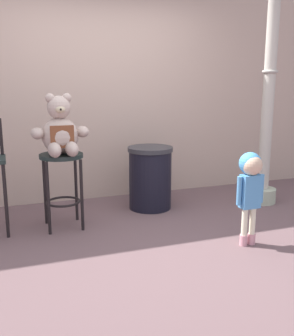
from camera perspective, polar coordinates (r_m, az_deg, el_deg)
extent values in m
plane|color=#654C4F|center=(3.72, -0.96, -10.98)|extent=(24.00, 24.00, 0.00)
cube|color=#BCA08F|center=(5.13, -7.63, 13.43)|extent=(7.37, 0.30, 3.16)
cylinder|color=#1D2826|center=(4.04, -12.30, 1.74)|extent=(0.44, 0.44, 0.04)
cylinder|color=black|center=(3.96, -14.07, -4.31)|extent=(0.03, 0.03, 0.73)
cylinder|color=black|center=(4.00, -9.41, -3.93)|extent=(0.03, 0.03, 0.73)
cylinder|color=black|center=(4.27, -14.53, -3.11)|extent=(0.03, 0.03, 0.73)
cylinder|color=black|center=(4.31, -10.21, -2.77)|extent=(0.03, 0.03, 0.73)
torus|color=black|center=(4.16, -12.00, -4.78)|extent=(0.35, 0.35, 0.02)
sphere|color=#B39C92|center=(4.01, -12.43, 4.56)|extent=(0.36, 0.36, 0.36)
cube|color=brown|center=(3.86, -12.14, 4.42)|extent=(0.22, 0.03, 0.22)
sphere|color=#B39C92|center=(3.98, -12.61, 8.52)|extent=(0.23, 0.23, 0.23)
ellipsoid|color=tan|center=(3.89, -12.42, 8.24)|extent=(0.10, 0.07, 0.07)
sphere|color=black|center=(3.86, -12.36, 8.25)|extent=(0.03, 0.03, 0.03)
sphere|color=#B39C92|center=(3.97, -13.85, 9.78)|extent=(0.09, 0.09, 0.09)
sphere|color=#B39C92|center=(3.99, -11.52, 9.90)|extent=(0.09, 0.09, 0.09)
ellipsoid|color=#B39C92|center=(3.96, -15.54, 4.82)|extent=(0.13, 0.20, 0.11)
ellipsoid|color=#B39C92|center=(4.01, -9.30, 5.21)|extent=(0.13, 0.20, 0.11)
ellipsoid|color=#B39C92|center=(3.85, -13.21, 2.57)|extent=(0.12, 0.31, 0.14)
ellipsoid|color=#B39C92|center=(3.87, -10.83, 2.73)|extent=(0.12, 0.31, 0.14)
cylinder|color=pink|center=(3.79, 13.76, -10.07)|extent=(0.07, 0.07, 0.10)
cylinder|color=beige|center=(3.73, 13.91, -7.52)|extent=(0.05, 0.05, 0.26)
cylinder|color=pink|center=(3.84, 14.84, -9.86)|extent=(0.07, 0.07, 0.10)
cylinder|color=beige|center=(3.77, 14.99, -7.34)|extent=(0.05, 0.05, 0.26)
cube|color=#4E90CC|center=(3.67, 14.69, -3.27)|extent=(0.18, 0.10, 0.31)
cylinder|color=#4E90CC|center=(3.60, 13.19, -3.23)|extent=(0.04, 0.04, 0.26)
cylinder|color=#4E90CC|center=(3.73, 16.16, -2.86)|extent=(0.04, 0.04, 0.26)
sphere|color=#D8B293|center=(3.61, 14.89, 0.43)|extent=(0.19, 0.19, 0.19)
sphere|color=#4692D0|center=(3.63, 14.69, 0.65)|extent=(0.20, 0.20, 0.20)
cylinder|color=black|center=(4.66, 0.46, -1.72)|extent=(0.50, 0.50, 0.68)
cylinder|color=#2D2D33|center=(4.58, 0.46, 2.75)|extent=(0.53, 0.53, 0.05)
cylinder|color=#A9B197|center=(5.14, 16.28, -3.79)|extent=(0.33, 0.33, 0.18)
cylinder|color=#B7B0A3|center=(4.95, 17.25, 11.66)|extent=(0.14, 0.14, 2.56)
torus|color=#ADA89E|center=(4.95, 17.34, 13.14)|extent=(0.19, 0.19, 0.04)
cylinder|color=black|center=(3.99, -19.74, -4.56)|extent=(0.03, 0.03, 0.72)
cylinder|color=black|center=(4.31, -19.77, -3.35)|extent=(0.03, 0.03, 0.72)
cylinder|color=black|center=(4.20, -20.34, 4.29)|extent=(0.03, 0.03, 0.36)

